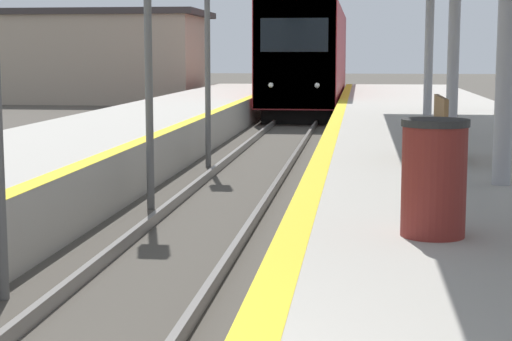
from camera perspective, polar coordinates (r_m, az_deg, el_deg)
train at (r=36.88m, az=3.56°, el=7.56°), size 2.81×16.85×4.47m
signal_far at (r=18.37m, az=-3.28°, el=10.65°), size 0.36×0.31×4.82m
trash_bin at (r=7.36m, az=11.78°, el=-0.47°), size 0.57×0.57×1.00m
bench at (r=12.65m, az=11.63°, el=2.89°), size 0.44×1.63×0.92m
station_building at (r=44.42m, az=-11.65°, el=7.47°), size 12.81×6.88×4.53m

